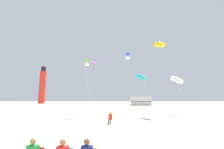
# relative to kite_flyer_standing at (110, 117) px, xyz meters

# --- Properties ---
(kite_flyer_standing) EXTENTS (0.44, 0.56, 1.16)m
(kite_flyer_standing) POSITION_rel_kite_flyer_standing_xyz_m (0.00, 0.00, 0.00)
(kite_flyer_standing) COLOR red
(kite_flyer_standing) RESTS_ON ground
(kite_tube_cyan) EXTENTS (3.72, 3.80, 7.32)m
(kite_tube_cyan) POSITION_rel_kite_flyer_standing_xyz_m (5.13, 16.39, 6.01)
(kite_tube_cyan) COLOR silver
(kite_tube_cyan) RESTS_ON ground
(kite_tube_gold) EXTENTS (1.67, 2.59, 11.10)m
(kite_tube_gold) POSITION_rel_kite_flyer_standing_xyz_m (6.88, 7.81, 9.78)
(kite_tube_gold) COLOR silver
(kite_tube_gold) RESTS_ON ground
(kite_tube_white) EXTENTS (2.43, 2.89, 6.02)m
(kite_tube_white) POSITION_rel_kite_flyer_standing_xyz_m (9.93, 10.04, 4.70)
(kite_tube_white) COLOR silver
(kite_tube_white) RESTS_ON ground
(kite_box_lime) EXTENTS (1.78, 1.68, 9.32)m
(kite_box_lime) POSITION_rel_kite_flyer_standing_xyz_m (-4.97, 12.18, 8.12)
(kite_box_lime) COLOR silver
(kite_box_lime) RESTS_ON ground
(kite_diamond_magenta) EXTENTS (1.98, 1.98, 7.55)m
(kite_diamond_magenta) POSITION_rel_kite_flyer_standing_xyz_m (-2.78, 6.05, 6.47)
(kite_diamond_magenta) COLOR silver
(kite_diamond_magenta) RESTS_ON ground
(kite_box_blue) EXTENTS (1.66, 1.40, 11.48)m
(kite_box_blue) POSITION_rel_kite_flyer_standing_xyz_m (2.57, 15.99, 10.27)
(kite_box_blue) COLOR silver
(kite_box_blue) RESTS_ON ground
(lighthouse_distant) EXTENTS (2.80, 2.80, 16.80)m
(lighthouse_distant) POSITION_rel_kite_flyer_standing_xyz_m (-32.96, 51.23, 7.22)
(lighthouse_distant) COLOR red
(lighthouse_distant) RESTS_ON ground
(rv_van_silver) EXTENTS (6.58, 2.75, 2.80)m
(rv_van_silver) POSITION_rel_kite_flyer_standing_xyz_m (7.53, 35.77, 0.78)
(rv_van_silver) COLOR #B7BABF
(rv_van_silver) RESTS_ON ground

